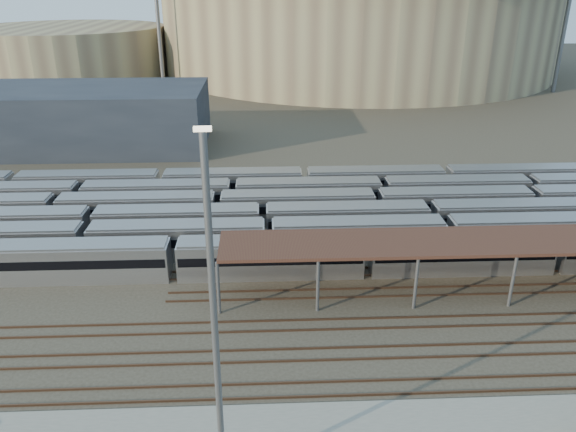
# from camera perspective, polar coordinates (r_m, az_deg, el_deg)

# --- Properties ---
(ground) EXTENTS (420.00, 420.00, 0.00)m
(ground) POSITION_cam_1_polar(r_m,az_deg,el_deg) (49.05, 2.45, -10.39)
(ground) COLOR #383026
(ground) RESTS_ON ground
(subway_trains) EXTENTS (127.42, 23.90, 3.60)m
(subway_trains) POSITION_cam_1_polar(r_m,az_deg,el_deg) (64.39, -1.49, 0.02)
(subway_trains) COLOR silver
(subway_trains) RESTS_ON ground
(inspection_shed) EXTENTS (60.30, 6.00, 5.30)m
(inspection_shed) POSITION_cam_1_polar(r_m,az_deg,el_deg) (56.18, 25.16, -2.36)
(inspection_shed) COLOR slate
(inspection_shed) RESTS_ON ground
(empty_tracks) EXTENTS (170.00, 9.62, 0.18)m
(empty_tracks) POSITION_cam_1_polar(r_m,az_deg,el_deg) (44.93, 3.00, -13.82)
(empty_tracks) COLOR #4C3323
(empty_tracks) RESTS_ON ground
(stadium) EXTENTS (124.00, 124.00, 32.50)m
(stadium) POSITION_cam_1_polar(r_m,az_deg,el_deg) (183.30, 6.93, 19.69)
(stadium) COLOR gray
(stadium) RESTS_ON ground
(secondary_arena) EXTENTS (56.00, 56.00, 14.00)m
(secondary_arena) POSITION_cam_1_polar(r_m,az_deg,el_deg) (180.81, -21.40, 15.27)
(secondary_arena) COLOR gray
(secondary_arena) RESTS_ON ground
(service_building) EXTENTS (42.00, 20.00, 10.00)m
(service_building) POSITION_cam_1_polar(r_m,az_deg,el_deg) (103.03, -20.35, 9.36)
(service_building) COLOR #1E232D
(service_building) RESTS_ON ground
(floodlight_0) EXTENTS (4.00, 1.00, 38.40)m
(floodlight_0) POSITION_cam_1_polar(r_m,az_deg,el_deg) (153.08, -13.19, 20.19)
(floodlight_0) COLOR slate
(floodlight_0) RESTS_ON ground
(floodlight_2) EXTENTS (4.00, 1.00, 38.40)m
(floodlight_2) POSITION_cam_1_polar(r_m,az_deg,el_deg) (159.05, 26.62, 18.57)
(floodlight_2) COLOR slate
(floodlight_2) RESTS_ON ground
(yard_light_pole) EXTENTS (0.82, 0.36, 20.93)m
(yard_light_pole) POSITION_cam_1_polar(r_m,az_deg,el_deg) (29.11, -7.46, -11.24)
(yard_light_pole) COLOR slate
(yard_light_pole) RESTS_ON apron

